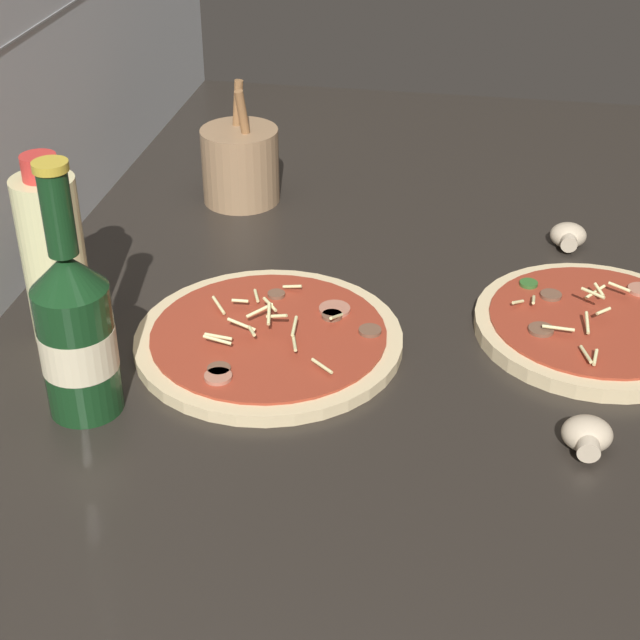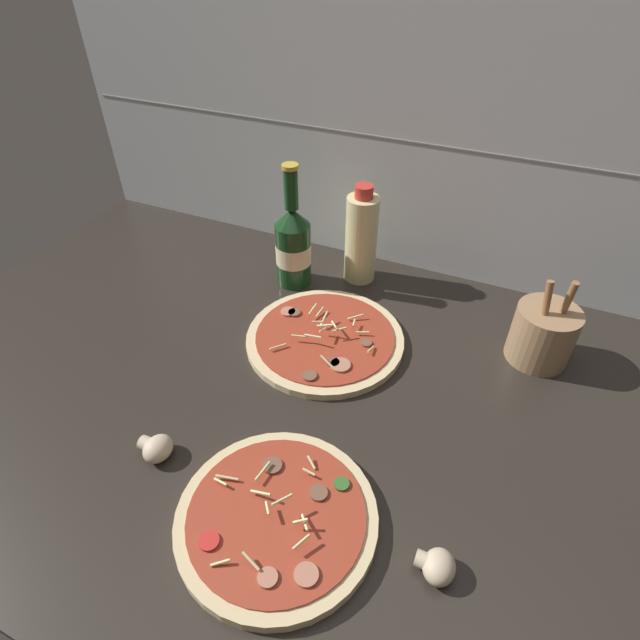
% 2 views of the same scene
% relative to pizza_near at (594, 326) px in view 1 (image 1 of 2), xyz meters
% --- Properties ---
extents(counter_slab, '(1.60, 0.90, 0.03)m').
position_rel_pizza_near_xyz_m(counter_slab, '(-0.03, 0.21, -0.02)').
color(counter_slab, '#28231E').
rests_on(counter_slab, ground).
extents(pizza_near, '(0.26, 0.26, 0.05)m').
position_rel_pizza_near_xyz_m(pizza_near, '(0.00, 0.00, 0.00)').
color(pizza_near, beige).
rests_on(pizza_near, counter_slab).
extents(pizza_far, '(0.29, 0.29, 0.05)m').
position_rel_pizza_near_xyz_m(pizza_far, '(-0.09, 0.35, -0.00)').
color(pizza_far, beige).
rests_on(pizza_far, counter_slab).
extents(beer_bottle, '(0.07, 0.07, 0.26)m').
position_rel_pizza_near_xyz_m(beer_bottle, '(-0.23, 0.50, 0.08)').
color(beer_bottle, '#143819').
rests_on(beer_bottle, counter_slab).
extents(oil_bottle, '(0.07, 0.07, 0.21)m').
position_rel_pizza_near_xyz_m(oil_bottle, '(-0.10, 0.57, 0.09)').
color(oil_bottle, beige).
rests_on(oil_bottle, counter_slab).
extents(mushroom_left, '(0.05, 0.05, 0.03)m').
position_rel_pizza_near_xyz_m(mushroom_left, '(-0.21, 0.02, 0.01)').
color(mushroom_left, beige).
rests_on(mushroom_left, counter_slab).
extents(mushroom_right, '(0.05, 0.05, 0.03)m').
position_rel_pizza_near_xyz_m(mushroom_right, '(0.20, 0.02, 0.01)').
color(mushroom_right, beige).
rests_on(mushroom_right, counter_slab).
extents(utensil_crock, '(0.11, 0.11, 0.17)m').
position_rel_pizza_near_xyz_m(utensil_crock, '(0.27, 0.47, 0.04)').
color(utensil_crock, '#9E7A56').
rests_on(utensil_crock, counter_slab).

